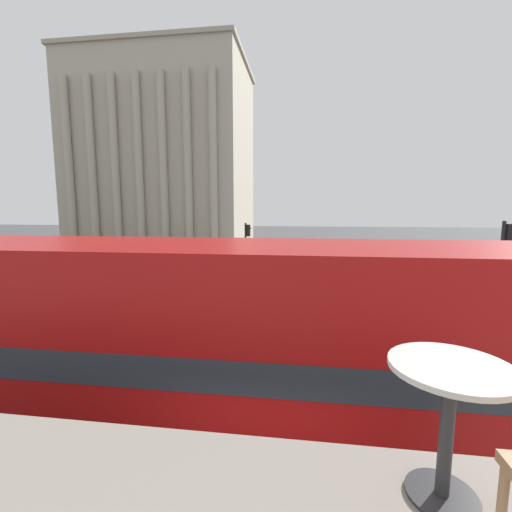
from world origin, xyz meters
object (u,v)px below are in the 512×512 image
double_decker_bus (220,351)px  plaza_building_left (166,156)px  car_black (304,258)px  pedestrian_yellow (423,285)px  pedestrian_grey (317,245)px  traffic_light_near (503,264)px  traffic_light_mid (247,245)px  pedestrian_white (244,265)px  pedestrian_blue (284,253)px  cafe_dining_table (449,401)px

double_decker_bus → plaza_building_left: bearing=115.7°
car_black → pedestrian_yellow: size_ratio=2.45×
double_decker_bus → pedestrian_grey: size_ratio=5.88×
plaza_building_left → traffic_light_near: 44.11m
pedestrian_grey → pedestrian_yellow: bearing=158.8°
traffic_light_near → car_black: size_ratio=1.00×
pedestrian_yellow → traffic_light_mid: bearing=-36.1°
pedestrian_white → traffic_light_near: bearing=79.7°
traffic_light_mid → pedestrian_blue: 8.73m
pedestrian_grey → pedestrian_blue: bearing=121.5°
traffic_light_mid → car_black: traffic_light_mid is taller
traffic_light_near → pedestrian_grey: traffic_light_near is taller
cafe_dining_table → pedestrian_white: (-4.54, 20.29, -2.58)m
pedestrian_blue → pedestrian_grey: bearing=-15.5°
traffic_light_near → pedestrian_grey: size_ratio=2.33×
pedestrian_yellow → pedestrian_grey: (-4.31, 18.46, 0.05)m
pedestrian_white → pedestrian_grey: (5.28, 13.54, 0.05)m
plaza_building_left → double_decker_bus: bearing=-66.9°
double_decker_bus → pedestrian_yellow: size_ratio=6.14×
plaza_building_left → pedestrian_yellow: (24.96, -29.91, -11.20)m
traffic_light_mid → car_black: bearing=64.3°
traffic_light_near → pedestrian_blue: size_ratio=2.56×
pedestrian_blue → pedestrian_white: pedestrian_white is taller
traffic_light_mid → traffic_light_near: bearing=-37.3°
double_decker_bus → cafe_dining_table: size_ratio=14.43×
cafe_dining_table → plaza_building_left: plaza_building_left is taller
double_decker_bus → pedestrian_yellow: (7.10, 11.89, -1.25)m
car_black → pedestrian_yellow: bearing=-82.2°
cafe_dining_table → pedestrian_yellow: size_ratio=0.43×
plaza_building_left → traffic_light_near: plaza_building_left is taller
traffic_light_mid → pedestrian_blue: bearing=77.7°
cafe_dining_table → traffic_light_near: bearing=60.9°
car_black → pedestrian_yellow: 12.00m
traffic_light_near → pedestrian_yellow: traffic_light_near is taller
pedestrian_blue → pedestrian_grey: size_ratio=0.91×
pedestrian_yellow → pedestrian_grey: pedestrian_grey is taller
pedestrian_blue → pedestrian_white: 7.18m
traffic_light_near → car_black: bearing=114.1°
plaza_building_left → pedestrian_white: size_ratio=14.25×
traffic_light_mid → pedestrian_white: 2.22m
car_black → pedestrian_blue: (-1.66, 1.16, 0.24)m
pedestrian_white → pedestrian_yellow: bearing=93.8°
traffic_light_mid → double_decker_bus: bearing=-82.3°
pedestrian_white → pedestrian_grey: 14.53m
double_decker_bus → car_black: (1.44, 22.46, -1.54)m
car_black → pedestrian_blue: size_ratio=2.57×
plaza_building_left → pedestrian_blue: plaza_building_left is taller
traffic_light_mid → pedestrian_grey: (4.84, 15.12, -1.44)m
pedestrian_grey → plaza_building_left: bearing=26.6°
cafe_dining_table → car_black: size_ratio=0.17×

